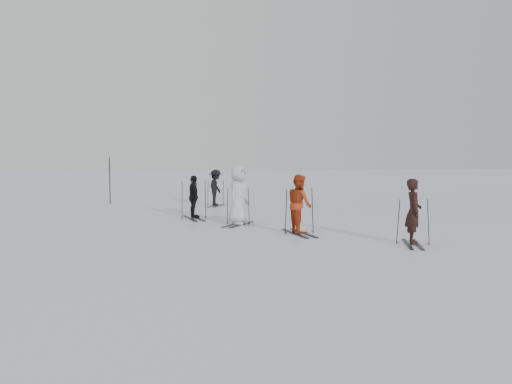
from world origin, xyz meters
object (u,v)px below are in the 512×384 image
skier_near_dark (413,212)px  skier_grey (238,195)px  skier_red (299,205)px  piste_marker (110,181)px  skier_uphill_far (216,188)px  skier_uphill_left (194,197)px

skier_near_dark → skier_grey: bearing=59.9°
skier_red → piste_marker: bearing=22.7°
piste_marker → skier_grey: bearing=-64.7°
skier_near_dark → skier_grey: skier_grey is taller
skier_near_dark → piste_marker: size_ratio=0.75×
skier_grey → piste_marker: piste_marker is taller
skier_uphill_far → piste_marker: bearing=89.3°
skier_red → skier_grey: 2.60m
skier_uphill_left → skier_grey: bearing=-155.0°
skier_uphill_far → skier_grey: bearing=-157.5°
skier_near_dark → skier_red: (-2.09, 2.40, 0.02)m
skier_grey → skier_uphill_left: (-1.14, 1.92, -0.19)m
skier_red → skier_grey: skier_grey is taller
skier_near_dark → piste_marker: bearing=53.7°
skier_red → piste_marker: piste_marker is taller
skier_uphill_left → skier_uphill_far: skier_uphill_far is taller
skier_grey → piste_marker: size_ratio=0.88×
skier_near_dark → skier_uphill_far: (-2.85, 10.95, -0.01)m
skier_uphill_left → skier_red: bearing=-156.2°
skier_grey → skier_uphill_left: size_ratio=1.26×
skier_red → skier_uphill_left: 4.83m
skier_uphill_left → piste_marker: piste_marker is taller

